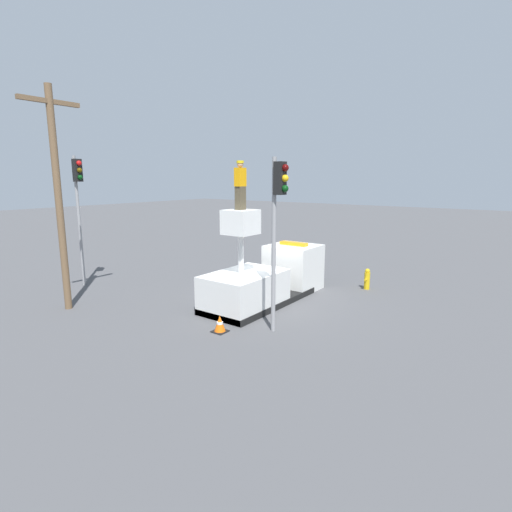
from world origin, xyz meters
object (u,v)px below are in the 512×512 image
Objects in this scene: fire_hydrant at (367,279)px; traffic_cone_rear at (220,324)px; utility_pole at (58,193)px; traffic_light_pole at (278,211)px; bucket_truck at (267,279)px; worker at (240,185)px; traffic_light_across at (79,196)px.

fire_hydrant reaches higher than traffic_cone_rear.
fire_hydrant is at bearing -41.23° from utility_pole.
traffic_light_pole is 8.33m from utility_pole.
bucket_truck is at bearing 145.78° from fire_hydrant.
utility_pole is (-9.52, 8.34, 3.98)m from fire_hydrant.
worker is 4.99m from traffic_cone_rear.
worker is 0.21× the size of utility_pole.
traffic_light_pole reaches higher than fire_hydrant.
traffic_cone_rear is (-7.85, 2.00, -0.21)m from fire_hydrant.
traffic_cone_rear is at bearing 126.70° from traffic_light_pole.
worker is (-1.72, 0.00, 3.83)m from bucket_truck.
worker is 2.56m from traffic_light_pole.
utility_pole is (-2.33, -2.66, 0.24)m from traffic_light_across.
traffic_light_across is 9.86m from traffic_cone_rear.
fire_hydrant is (5.76, -2.75, -4.26)m from worker.
traffic_light_pole reaches higher than traffic_cone_rear.
traffic_light_across is 0.72× the size of utility_pole.
utility_pole reaches higher than traffic_light_pole.
traffic_light_pole is 10.52m from traffic_light_across.
traffic_light_pole is at bearing 175.75° from fire_hydrant.
traffic_light_pole is 4.15m from traffic_cone_rear.
utility_pole is (-5.48, 5.59, 3.55)m from bucket_truck.
worker is at bearing -80.19° from traffic_light_across.
fire_hydrant is at bearing -25.51° from worker.
traffic_cone_rear is at bearing -160.18° from worker.
bucket_truck is 6.52× the size of fire_hydrant.
traffic_light_across is (-1.43, 8.26, -0.52)m from worker.
utility_pole reaches higher than traffic_cone_rear.
traffic_light_across is at bearing 99.81° from worker.
fire_hydrant is at bearing -14.28° from traffic_cone_rear.
utility_pole is at bearing 109.56° from traffic_light_pole.
traffic_light_pole is 5.88× the size of fire_hydrant.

